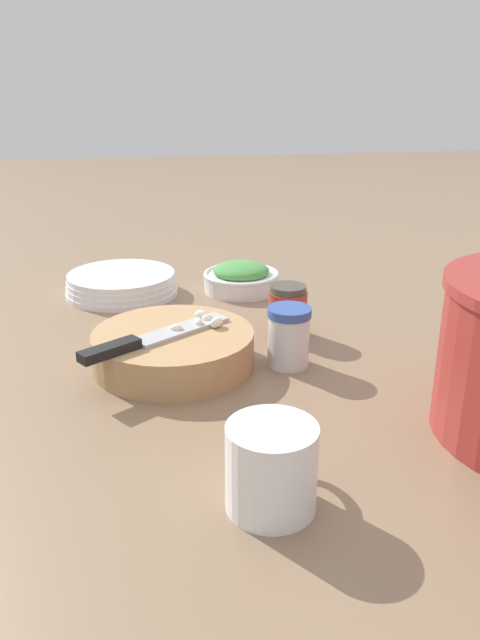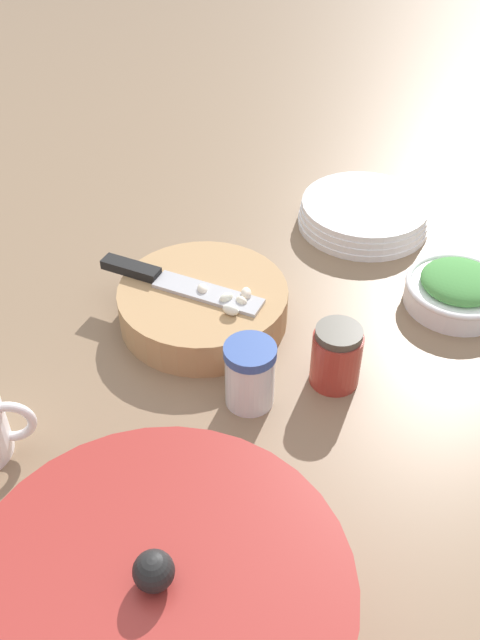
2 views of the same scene
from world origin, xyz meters
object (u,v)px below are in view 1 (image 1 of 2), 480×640
spice_jar (289,336)px  coffee_mug (272,466)px  cutting_board (173,349)px  herb_bowl (241,278)px  chef_knife (148,339)px  garlic_cloves (201,321)px  plate_stack (122,284)px  honey_jar (287,311)px

spice_jar → coffee_mug: (0.29, -0.09, -0.00)m
cutting_board → herb_bowl: 0.34m
coffee_mug → chef_knife: bearing=-160.9°
garlic_cloves → coffee_mug: 0.34m
herb_bowl → coffee_mug: bearing=-7.4°
cutting_board → coffee_mug: bearing=11.8°
herb_bowl → spice_jar: size_ratio=1.69×
spice_jar → garlic_cloves: bearing=-110.0°
garlic_cloves → plate_stack: garlic_cloves is taller
herb_bowl → coffee_mug: 0.63m
garlic_cloves → plate_stack: 0.33m
herb_bowl → spice_jar: bearing=1.2°
herb_bowl → spice_jar: 0.33m
plate_stack → cutting_board: bearing=12.4°
spice_jar → plate_stack: size_ratio=0.41×
chef_knife → coffee_mug: size_ratio=1.83×
garlic_cloves → cutting_board: bearing=-67.1°
garlic_cloves → honey_jar: size_ratio=0.97×
garlic_cloves → chef_knife: bearing=-57.7°
herb_bowl → coffee_mug: (0.63, -0.08, 0.02)m
plate_stack → honey_jar: size_ratio=2.54×
plate_stack → honey_jar: bearing=45.7°
spice_jar → cutting_board: bearing=-99.2°
chef_knife → cutting_board: bearing=97.6°
chef_knife → spice_jar: 0.19m
chef_knife → spice_jar: spice_jar is taller
herb_bowl → spice_jar: spice_jar is taller
garlic_cloves → honey_jar: 0.15m
spice_jar → coffee_mug: size_ratio=0.75×
cutting_board → herb_bowl: herb_bowl is taller
garlic_cloves → coffee_mug: bearing=4.5°
chef_knife → coffee_mug: bearing=-14.9°
chef_knife → honey_jar: honey_jar is taller
cutting_board → honey_jar: (-0.08, 0.18, 0.01)m
plate_stack → honey_jar: (0.24, 0.25, 0.02)m
chef_knife → spice_jar: size_ratio=2.44×
herb_bowl → honey_jar: honey_jar is taller
chef_knife → honey_jar: (-0.11, 0.21, -0.01)m
coffee_mug → plate_stack: bearing=-167.9°
chef_knife → plate_stack: chef_knife is taller
plate_stack → garlic_cloves: bearing=19.9°
herb_bowl → coffee_mug: coffee_mug is taller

